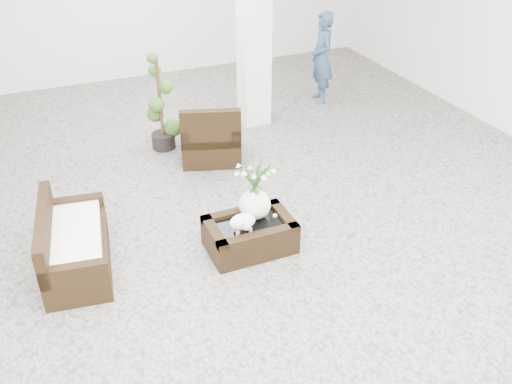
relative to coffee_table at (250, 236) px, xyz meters
name	(u,v)px	position (x,y,z in m)	size (l,w,h in m)	color
ground	(252,235)	(0.11, 0.20, -0.16)	(11.00, 11.00, 0.00)	gray
column	(254,7)	(1.31, 3.00, 1.59)	(0.40, 0.40, 3.50)	white
coffee_table	(250,236)	(0.00, 0.00, 0.00)	(0.90, 0.60, 0.31)	black
sheep_figurine	(243,223)	(-0.12, -0.10, 0.26)	(0.28, 0.23, 0.21)	white
planter_narcissus	(255,185)	(0.10, 0.10, 0.56)	(0.44, 0.44, 0.80)	white
tealight	(275,215)	(0.30, 0.02, 0.17)	(0.04, 0.04, 0.03)	white
armchair	(211,130)	(0.31, 2.11, 0.26)	(0.78, 0.75, 0.84)	black
loveseat	(75,239)	(-1.73, 0.40, 0.19)	(1.29, 0.62, 0.69)	black
topiary	(160,102)	(-0.22, 2.67, 0.53)	(0.37, 0.37, 1.38)	#2D4D18
shopper	(322,58)	(2.65, 3.33, 0.58)	(0.54, 0.35, 1.48)	navy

